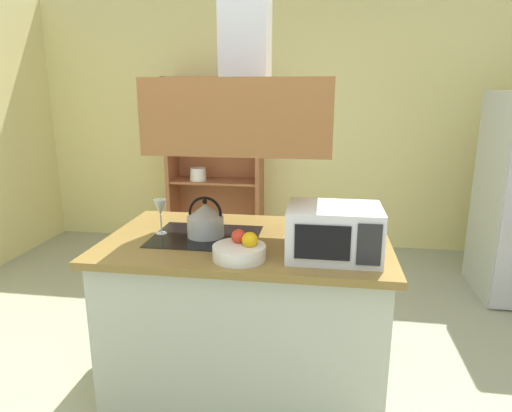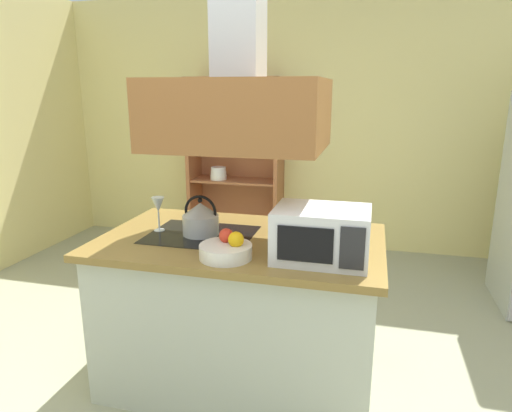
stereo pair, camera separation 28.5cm
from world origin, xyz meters
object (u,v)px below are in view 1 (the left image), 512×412
Objects in this scene: kettle at (205,220)px; wine_glass_on_counter at (160,209)px; microwave at (334,232)px; cutting_board at (322,233)px; dish_cabinet at (216,173)px; fruit_bowl at (240,250)px.

kettle is 0.27m from wine_glass_on_counter.
microwave is (0.72, -0.22, 0.03)m from kettle.
microwave reaches higher than wine_glass_on_counter.
microwave reaches higher than kettle.
wine_glass_on_counter is (-0.92, -0.12, 0.14)m from cutting_board.
microwave is at bearing -64.81° from dish_cabinet.
cutting_board is at bearing 99.46° from microwave.
dish_cabinet is 8.96× the size of wine_glass_on_counter.
wine_glass_on_counter is at bearing -172.34° from cutting_board.
wine_glass_on_counter is at bearing 178.41° from kettle.
dish_cabinet reaches higher than fruit_bowl.
cutting_board is 0.60m from fruit_bowl.
kettle is (0.52, -2.41, 0.18)m from dish_cabinet.
kettle is 0.41m from fruit_bowl.
dish_cabinet reaches higher than wine_glass_on_counter.
kettle is 0.51× the size of microwave.
dish_cabinet is 2.56m from cutting_board.
cutting_board is at bearing -62.68° from dish_cabinet.
microwave is at bearing -12.77° from wine_glass_on_counter.
wine_glass_on_counter is at bearing 148.58° from fruit_bowl.
cutting_board is at bearing 7.66° from wine_glass_on_counter.
wine_glass_on_counter is at bearing -84.02° from dish_cabinet.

